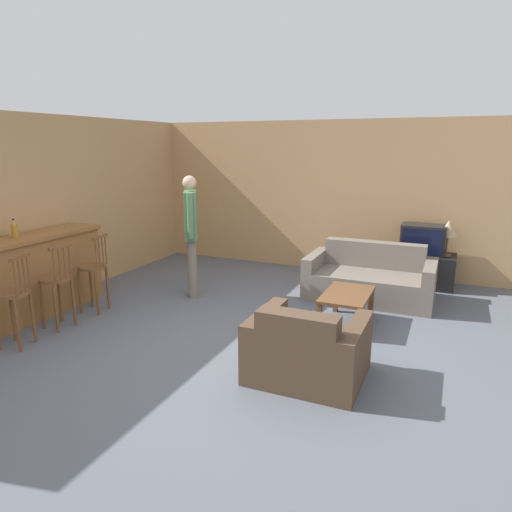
{
  "coord_description": "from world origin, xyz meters",
  "views": [
    {
      "loc": [
        2.02,
        -4.17,
        2.19
      ],
      "look_at": [
        -0.17,
        0.84,
        0.85
      ],
      "focal_mm": 32.0,
      "sensor_mm": 36.0,
      "label": 1
    }
  ],
  "objects_px": {
    "bar_chair_far": "(93,272)",
    "person_by_window": "(191,229)",
    "bar_chair_mid": "(57,285)",
    "couch_far": "(370,280)",
    "bar_chair_near": "(13,300)",
    "tv_unit": "(420,269)",
    "bottle": "(14,229)",
    "table_lamp": "(448,229)",
    "armchair_near": "(307,351)",
    "coffee_table": "(347,298)",
    "tv": "(423,239)"
  },
  "relations": [
    {
      "from": "tv_unit",
      "to": "tv",
      "type": "distance_m",
      "value": 0.49
    },
    {
      "from": "bar_chair_mid",
      "to": "table_lamp",
      "type": "height_order",
      "value": "table_lamp"
    },
    {
      "from": "couch_far",
      "to": "person_by_window",
      "type": "distance_m",
      "value": 2.7
    },
    {
      "from": "couch_far",
      "to": "bottle",
      "type": "relative_size",
      "value": 7.56
    },
    {
      "from": "coffee_table",
      "to": "tv",
      "type": "bearing_deg",
      "value": 71.52
    },
    {
      "from": "table_lamp",
      "to": "person_by_window",
      "type": "bearing_deg",
      "value": -150.72
    },
    {
      "from": "bar_chair_near",
      "to": "bottle",
      "type": "distance_m",
      "value": 1.1
    },
    {
      "from": "bar_chair_near",
      "to": "bottle",
      "type": "bearing_deg",
      "value": 135.87
    },
    {
      "from": "bar_chair_far",
      "to": "person_by_window",
      "type": "relative_size",
      "value": 0.59
    },
    {
      "from": "coffee_table",
      "to": "armchair_near",
      "type": "bearing_deg",
      "value": -91.99
    },
    {
      "from": "couch_far",
      "to": "coffee_table",
      "type": "bearing_deg",
      "value": -93.82
    },
    {
      "from": "bar_chair_far",
      "to": "table_lamp",
      "type": "distance_m",
      "value": 5.21
    },
    {
      "from": "table_lamp",
      "to": "person_by_window",
      "type": "relative_size",
      "value": 0.32
    },
    {
      "from": "bar_chair_mid",
      "to": "person_by_window",
      "type": "bearing_deg",
      "value": 62.98
    },
    {
      "from": "bar_chair_far",
      "to": "armchair_near",
      "type": "xyz_separation_m",
      "value": [
        3.15,
        -0.61,
        -0.26
      ]
    },
    {
      "from": "armchair_near",
      "to": "tv",
      "type": "relative_size",
      "value": 1.61
    },
    {
      "from": "bar_chair_mid",
      "to": "couch_far",
      "type": "bearing_deg",
      "value": 38.92
    },
    {
      "from": "bar_chair_far",
      "to": "person_by_window",
      "type": "bearing_deg",
      "value": 51.29
    },
    {
      "from": "tv_unit",
      "to": "armchair_near",
      "type": "bearing_deg",
      "value": -101.91
    },
    {
      "from": "coffee_table",
      "to": "person_by_window",
      "type": "bearing_deg",
      "value": 174.82
    },
    {
      "from": "bar_chair_near",
      "to": "table_lamp",
      "type": "height_order",
      "value": "table_lamp"
    },
    {
      "from": "couch_far",
      "to": "tv",
      "type": "height_order",
      "value": "tv"
    },
    {
      "from": "coffee_table",
      "to": "bottle",
      "type": "height_order",
      "value": "bottle"
    },
    {
      "from": "bar_chair_near",
      "to": "bar_chair_far",
      "type": "xyz_separation_m",
      "value": [
        0.0,
        1.21,
        0.0
      ]
    },
    {
      "from": "bar_chair_near",
      "to": "table_lamp",
      "type": "distance_m",
      "value": 5.99
    },
    {
      "from": "bar_chair_near",
      "to": "person_by_window",
      "type": "bearing_deg",
      "value": 69.32
    },
    {
      "from": "bottle",
      "to": "armchair_near",
      "type": "bearing_deg",
      "value": -0.33
    },
    {
      "from": "bar_chair_near",
      "to": "couch_far",
      "type": "bearing_deg",
      "value": 44.69
    },
    {
      "from": "tv",
      "to": "bar_chair_far",
      "type": "bearing_deg",
      "value": -142.69
    },
    {
      "from": "bar_chair_near",
      "to": "couch_far",
      "type": "relative_size",
      "value": 0.59
    },
    {
      "from": "coffee_table",
      "to": "person_by_window",
      "type": "relative_size",
      "value": 0.51
    },
    {
      "from": "armchair_near",
      "to": "table_lamp",
      "type": "xyz_separation_m",
      "value": [
        1.11,
        3.59,
        0.65
      ]
    },
    {
      "from": "tv_unit",
      "to": "tv",
      "type": "relative_size",
      "value": 1.55
    },
    {
      "from": "coffee_table",
      "to": "bottle",
      "type": "relative_size",
      "value": 3.79
    },
    {
      "from": "bar_chair_near",
      "to": "bar_chair_far",
      "type": "bearing_deg",
      "value": 89.99
    },
    {
      "from": "tv_unit",
      "to": "table_lamp",
      "type": "bearing_deg",
      "value": 0.0
    },
    {
      "from": "tv_unit",
      "to": "table_lamp",
      "type": "distance_m",
      "value": 0.76
    },
    {
      "from": "bar_chair_near",
      "to": "coffee_table",
      "type": "relative_size",
      "value": 1.17
    },
    {
      "from": "coffee_table",
      "to": "tv_unit",
      "type": "height_order",
      "value": "tv_unit"
    },
    {
      "from": "bar_chair_far",
      "to": "tv_unit",
      "type": "relative_size",
      "value": 1.03
    },
    {
      "from": "tv",
      "to": "person_by_window",
      "type": "distance_m",
      "value": 3.6
    },
    {
      "from": "bar_chair_far",
      "to": "tv",
      "type": "relative_size",
      "value": 1.59
    },
    {
      "from": "bottle",
      "to": "person_by_window",
      "type": "xyz_separation_m",
      "value": [
        1.51,
        1.66,
        -0.17
      ]
    },
    {
      "from": "couch_far",
      "to": "tv",
      "type": "bearing_deg",
      "value": 56.43
    },
    {
      "from": "bar_chair_near",
      "to": "tv_unit",
      "type": "distance_m",
      "value": 5.74
    },
    {
      "from": "tv_unit",
      "to": "bar_chair_mid",
      "type": "bearing_deg",
      "value": -137.36
    },
    {
      "from": "person_by_window",
      "to": "bar_chair_mid",
      "type": "bearing_deg",
      "value": -117.02
    },
    {
      "from": "bottle",
      "to": "couch_far",
      "type": "bearing_deg",
      "value": 33.66
    },
    {
      "from": "tv_unit",
      "to": "bottle",
      "type": "xyz_separation_m",
      "value": [
        -4.56,
        -3.56,
        0.92
      ]
    },
    {
      "from": "bar_chair_far",
      "to": "table_lamp",
      "type": "bearing_deg",
      "value": 35.0
    }
  ]
}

